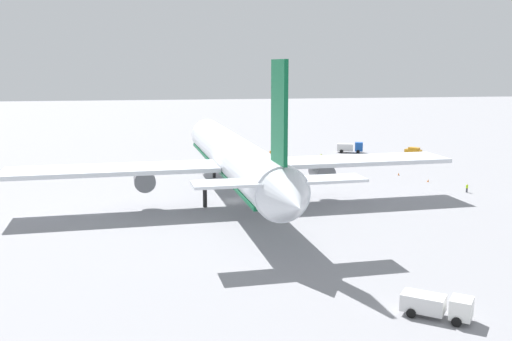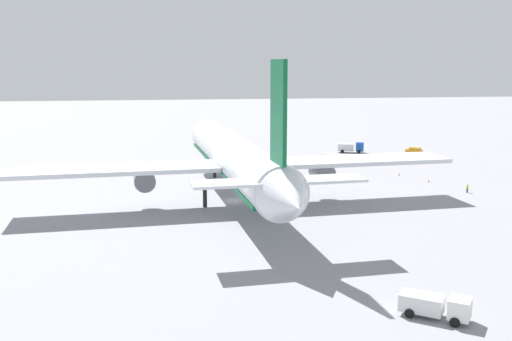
% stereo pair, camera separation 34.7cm
% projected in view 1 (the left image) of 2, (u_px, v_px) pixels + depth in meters
% --- Properties ---
extents(ground_plane, '(600.00, 600.00, 0.00)m').
position_uv_depth(ground_plane, '(234.00, 201.00, 101.40)').
color(ground_plane, gray).
extents(airliner, '(75.65, 74.31, 23.95)m').
position_uv_depth(airliner, '(235.00, 158.00, 98.86)').
color(airliner, silver).
rests_on(airliner, ground).
extents(service_truck_0, '(5.63, 6.40, 2.32)m').
position_uv_depth(service_truck_0, '(437.00, 305.00, 54.49)').
color(service_truck_0, white).
rests_on(service_truck_0, ground).
extents(service_truck_1, '(4.12, 7.11, 2.78)m').
position_uv_depth(service_truck_1, '(350.00, 147.00, 157.07)').
color(service_truck_1, '#194CA5').
rests_on(service_truck_1, ground).
extents(service_van, '(4.37, 4.15, 1.97)m').
position_uv_depth(service_van, '(413.00, 151.00, 153.18)').
color(service_van, orange).
rests_on(service_van, ground).
extents(ground_worker_0, '(0.53, 0.53, 1.73)m').
position_uv_depth(ground_worker_0, '(321.00, 157.00, 143.91)').
color(ground_worker_0, '#3F3F47').
rests_on(ground_worker_0, ground).
extents(ground_worker_2, '(0.55, 0.55, 1.67)m').
position_uv_depth(ground_worker_2, '(270.00, 154.00, 149.88)').
color(ground_worker_2, '#3F3F47').
rests_on(ground_worker_2, ground).
extents(ground_worker_3, '(0.43, 0.43, 1.60)m').
position_uv_depth(ground_worker_3, '(320.00, 160.00, 140.22)').
color(ground_worker_3, navy).
rests_on(ground_worker_3, ground).
extents(ground_worker_4, '(0.47, 0.47, 1.62)m').
position_uv_depth(ground_worker_4, '(467.00, 188.00, 108.15)').
color(ground_worker_4, '#3F3F47').
rests_on(ground_worker_4, ground).
extents(ground_worker_5, '(0.43, 0.43, 1.68)m').
position_uv_depth(ground_worker_5, '(268.00, 159.00, 141.29)').
color(ground_worker_5, '#3F3F47').
rests_on(ground_worker_5, ground).
extents(traffic_cone_0, '(0.36, 0.36, 0.55)m').
position_uv_depth(traffic_cone_0, '(41.00, 173.00, 125.80)').
color(traffic_cone_0, orange).
rests_on(traffic_cone_0, ground).
extents(traffic_cone_1, '(0.36, 0.36, 0.55)m').
position_uv_depth(traffic_cone_1, '(399.00, 174.00, 124.90)').
color(traffic_cone_1, orange).
rests_on(traffic_cone_1, ground).
extents(traffic_cone_2, '(0.36, 0.36, 0.55)m').
position_uv_depth(traffic_cone_2, '(428.00, 181.00, 117.95)').
color(traffic_cone_2, orange).
rests_on(traffic_cone_2, ground).
extents(traffic_cone_3, '(0.36, 0.36, 0.55)m').
position_uv_depth(traffic_cone_3, '(123.00, 166.00, 134.91)').
color(traffic_cone_3, orange).
rests_on(traffic_cone_3, ground).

